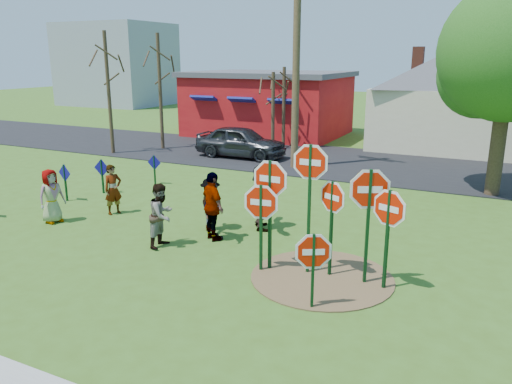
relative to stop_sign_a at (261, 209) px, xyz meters
The scene contains 28 objects.
ground 3.65m from the stop_sign_a, 158.24° to the left, with size 120.00×120.00×0.00m, color #3B5C1A.
road 13.19m from the stop_sign_a, 103.65° to the left, with size 120.00×7.50×0.04m, color black.
dirt_patch 2.05m from the stop_sign_a, ahead, with size 3.20×3.20×0.03m, color brown.
red_building 21.07m from the stop_sign_a, 114.08° to the left, with size 9.40×7.69×3.90m.
cream_house 19.44m from the stop_sign_a, 82.86° to the left, with size 9.40×9.40×6.50m.
distant_building 44.14m from the stop_sign_a, 134.87° to the left, with size 10.00×8.00×8.00m, color #8C939E.
stop_sign_a is the anchor object (origin of this frame).
stop_sign_b 1.34m from the stop_sign_a, 19.17° to the left, with size 1.08×0.07×3.13m.
stop_sign_c 1.58m from the stop_sign_a, 15.67° to the left, with size 0.87×0.44×2.33m.
stop_sign_d 2.40m from the stop_sign_a, ahead, with size 1.07×0.53×2.72m.
stop_sign_e 2.08m from the stop_sign_a, 35.07° to the right, with size 0.87×0.50×1.68m.
stop_sign_f 2.79m from the stop_sign_a, ahead, with size 0.99×0.41×2.33m.
stop_sign_g 0.48m from the stop_sign_a, 50.68° to the left, with size 1.14×0.08×2.74m.
blue_diamond_b 8.82m from the stop_sign_a, 164.81° to the left, with size 0.61×0.10×1.29m.
blue_diamond_c 8.88m from the stop_sign_a, 155.75° to the left, with size 0.64×0.07×1.26m.
blue_diamond_d 9.08m from the stop_sign_a, 142.46° to the left, with size 0.59×0.06×1.15m.
person_a 7.14m from the stop_sign_a, behind, with size 0.79×0.52×1.62m, color #485791.
person_b 6.35m from the stop_sign_a, 162.54° to the left, with size 0.58×0.38×1.58m, color #277B7A.
person_c 3.06m from the stop_sign_a, behind, with size 0.82×0.64×1.69m, color #9C5A47.
person_d 3.22m from the stop_sign_a, 142.48° to the left, with size 0.99×0.57×1.53m, color #39383E.
person_e 2.43m from the stop_sign_a, 148.26° to the left, with size 1.10×0.46×1.88m, color #4F3363.
person_f 3.00m from the stop_sign_a, 114.90° to the left, with size 1.75×0.56×1.89m, color #23543B.
suv 13.39m from the stop_sign_a, 119.64° to the left, with size 1.80×4.46×1.52m, color #2C2C31.
utility_pole 11.80m from the stop_sign_a, 107.79° to the left, with size 2.42×0.78×10.13m.
bare_tree_west 16.72m from the stop_sign_a, 133.96° to the left, with size 1.80×1.80×5.97m.
bare_tree_east 16.39m from the stop_sign_a, 111.13° to the left, with size 1.80×1.80×4.28m.
bare_tree_mid 16.42m from the stop_sign_a, 143.17° to the left, with size 1.80×1.80×6.02m.
bare_tree_extra 15.54m from the stop_sign_a, 113.11° to the left, with size 1.80×1.80×4.04m.
Camera 1 is at (7.68, -10.91, 4.80)m, focal length 35.00 mm.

